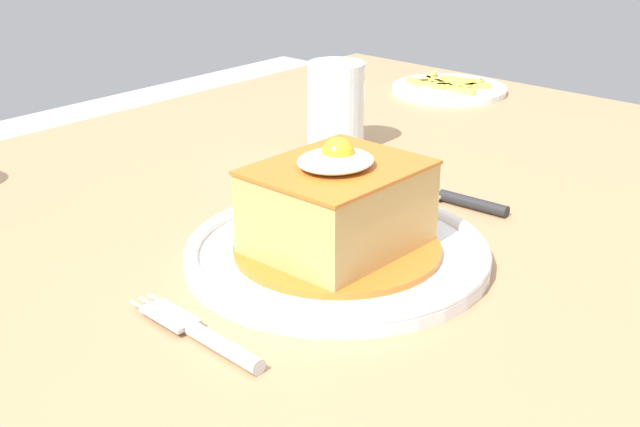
{
  "coord_description": "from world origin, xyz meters",
  "views": [
    {
      "loc": [
        -0.59,
        -0.5,
        1.07
      ],
      "look_at": [
        -0.07,
        -0.04,
        0.79
      ],
      "focal_mm": 48.42,
      "sensor_mm": 36.0,
      "label": 1
    }
  ],
  "objects_px": {
    "main_plate": "(337,252)",
    "fork": "(206,336)",
    "knife": "(453,198)",
    "drinking_glass": "(336,112)",
    "side_plate_fries": "(449,88)"
  },
  "relations": [
    {
      "from": "main_plate",
      "to": "side_plate_fries",
      "type": "xyz_separation_m",
      "value": [
        0.56,
        0.26,
        -0.0
      ]
    },
    {
      "from": "main_plate",
      "to": "knife",
      "type": "bearing_deg",
      "value": 0.66
    },
    {
      "from": "main_plate",
      "to": "drinking_glass",
      "type": "height_order",
      "value": "drinking_glass"
    },
    {
      "from": "fork",
      "to": "knife",
      "type": "distance_m",
      "value": 0.35
    },
    {
      "from": "main_plate",
      "to": "knife",
      "type": "xyz_separation_m",
      "value": [
        0.18,
        0.0,
        -0.0
      ]
    },
    {
      "from": "knife",
      "to": "side_plate_fries",
      "type": "bearing_deg",
      "value": 34.39
    },
    {
      "from": "knife",
      "to": "side_plate_fries",
      "type": "xyz_separation_m",
      "value": [
        0.37,
        0.26,
        -0.0
      ]
    },
    {
      "from": "knife",
      "to": "drinking_glass",
      "type": "xyz_separation_m",
      "value": [
        0.06,
        0.21,
        0.04
      ]
    },
    {
      "from": "main_plate",
      "to": "side_plate_fries",
      "type": "bearing_deg",
      "value": 24.9
    },
    {
      "from": "knife",
      "to": "main_plate",
      "type": "bearing_deg",
      "value": -179.34
    },
    {
      "from": "main_plate",
      "to": "drinking_glass",
      "type": "relative_size",
      "value": 2.52
    },
    {
      "from": "knife",
      "to": "side_plate_fries",
      "type": "height_order",
      "value": "side_plate_fries"
    },
    {
      "from": "main_plate",
      "to": "side_plate_fries",
      "type": "height_order",
      "value": "main_plate"
    },
    {
      "from": "fork",
      "to": "drinking_glass",
      "type": "bearing_deg",
      "value": 29.2
    },
    {
      "from": "main_plate",
      "to": "fork",
      "type": "distance_m",
      "value": 0.17
    }
  ]
}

